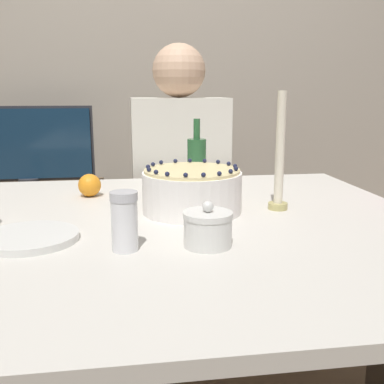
{
  "coord_description": "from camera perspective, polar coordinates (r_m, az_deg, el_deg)",
  "views": [
    {
      "loc": [
        -0.1,
        -1.09,
        1.07
      ],
      "look_at": [
        0.08,
        0.09,
        0.81
      ],
      "focal_mm": 42.0,
      "sensor_mm": 36.0,
      "label": 1
    }
  ],
  "objects": [
    {
      "name": "wall_behind",
      "position": [
        2.5,
        -6.38,
        17.77
      ],
      "size": [
        8.0,
        0.05,
        2.6
      ],
      "color": "#ADA393",
      "rests_on": "ground_plane"
    },
    {
      "name": "dining_table",
      "position": [
        1.17,
        -3.04,
        -8.47
      ],
      "size": [
        1.38,
        1.2,
        0.75
      ],
      "color": "beige",
      "rests_on": "ground_plane"
    },
    {
      "name": "cake",
      "position": [
        1.22,
        0.0,
        0.18
      ],
      "size": [
        0.27,
        0.27,
        0.13
      ],
      "color": "white",
      "rests_on": "dining_table"
    },
    {
      "name": "sugar_bowl",
      "position": [
        0.96,
        2.01,
        -4.67
      ],
      "size": [
        0.11,
        0.11,
        0.1
      ],
      "color": "silver",
      "rests_on": "dining_table"
    },
    {
      "name": "sugar_shaker",
      "position": [
        0.93,
        -8.57,
        -3.66
      ],
      "size": [
        0.06,
        0.06,
        0.12
      ],
      "color": "white",
      "rests_on": "dining_table"
    },
    {
      "name": "plate_stack",
      "position": [
        1.06,
        -19.94,
        -5.44
      ],
      "size": [
        0.22,
        0.22,
        0.02
      ],
      "color": "silver",
      "rests_on": "dining_table"
    },
    {
      "name": "candle",
      "position": [
        1.26,
        11.07,
        3.86
      ],
      "size": [
        0.05,
        0.05,
        0.33
      ],
      "color": "tan",
      "rests_on": "dining_table"
    },
    {
      "name": "bottle",
      "position": [
        1.5,
        0.6,
        3.71
      ],
      "size": [
        0.06,
        0.06,
        0.24
      ],
      "color": "#2D6638",
      "rests_on": "dining_table"
    },
    {
      "name": "orange_fruit_0",
      "position": [
        1.44,
        -12.88,
        0.84
      ],
      "size": [
        0.07,
        0.07,
        0.07
      ],
      "color": "orange",
      "rests_on": "dining_table"
    },
    {
      "name": "person_man_blue_shirt",
      "position": [
        1.97,
        -1.56,
        -2.57
      ],
      "size": [
        0.4,
        0.34,
        1.27
      ],
      "rotation": [
        0.0,
        0.0,
        3.14
      ],
      "color": "#473D33",
      "rests_on": "ground_plane"
    },
    {
      "name": "side_cabinet",
      "position": [
        2.37,
        -19.34,
        -6.87
      ],
      "size": [
        0.68,
        0.49,
        0.62
      ],
      "color": "brown",
      "rests_on": "ground_plane"
    },
    {
      "name": "tv_monitor",
      "position": [
        2.27,
        -20.27,
        5.53
      ],
      "size": [
        0.62,
        0.1,
        0.39
      ],
      "color": "#2D2D33",
      "rests_on": "side_cabinet"
    }
  ]
}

